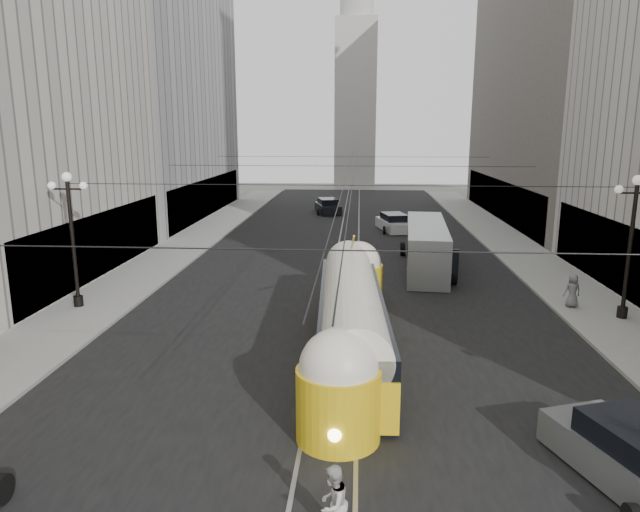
# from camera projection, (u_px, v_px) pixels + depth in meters

# --- Properties ---
(road) EXTENTS (20.00, 85.00, 0.02)m
(road) POSITION_uv_depth(u_px,v_px,m) (348.00, 251.00, 40.61)
(road) COLOR black
(road) RESTS_ON ground
(sidewalk_left) EXTENTS (4.00, 72.00, 0.15)m
(sidewalk_left) POSITION_uv_depth(u_px,v_px,m) (196.00, 238.00, 44.81)
(sidewalk_left) COLOR gray
(sidewalk_left) RESTS_ON ground
(sidewalk_right) EXTENTS (4.00, 72.00, 0.15)m
(sidewalk_right) POSITION_uv_depth(u_px,v_px,m) (507.00, 242.00, 43.20)
(sidewalk_right) COLOR gray
(sidewalk_right) RESTS_ON ground
(rail_left) EXTENTS (0.12, 85.00, 0.04)m
(rail_left) POSITION_uv_depth(u_px,v_px,m) (337.00, 250.00, 40.66)
(rail_left) COLOR gray
(rail_left) RESTS_ON ground
(rail_right) EXTENTS (0.12, 85.00, 0.04)m
(rail_right) POSITION_uv_depth(u_px,v_px,m) (359.00, 251.00, 40.56)
(rail_right) COLOR gray
(rail_right) RESTS_ON ground
(building_left_far) EXTENTS (12.60, 28.60, 28.60)m
(building_left_far) POSITION_uv_depth(u_px,v_px,m) (142.00, 66.00, 53.97)
(building_left_far) COLOR #999999
(building_left_far) RESTS_ON ground
(building_right_far) EXTENTS (12.60, 32.60, 32.60)m
(building_right_far) POSITION_uv_depth(u_px,v_px,m) (577.00, 39.00, 50.86)
(building_right_far) COLOR #514C47
(building_right_far) RESTS_ON ground
(distant_tower) EXTENTS (6.00, 6.00, 31.36)m
(distant_tower) POSITION_uv_depth(u_px,v_px,m) (356.00, 84.00, 83.66)
(distant_tower) COLOR #B2AFA8
(distant_tower) RESTS_ON ground
(lamppost_left_mid) EXTENTS (1.86, 0.44, 6.37)m
(lamppost_left_mid) POSITION_uv_depth(u_px,v_px,m) (72.00, 232.00, 26.52)
(lamppost_left_mid) COLOR black
(lamppost_left_mid) RESTS_ON sidewalk_left
(lamppost_right_mid) EXTENTS (1.86, 0.44, 6.37)m
(lamppost_right_mid) POSITION_uv_depth(u_px,v_px,m) (631.00, 239.00, 24.84)
(lamppost_right_mid) COLOR black
(lamppost_right_mid) RESTS_ON sidewalk_right
(catenary) EXTENTS (25.00, 72.00, 0.23)m
(catenary) POSITION_uv_depth(u_px,v_px,m) (350.00, 168.00, 38.35)
(catenary) COLOR black
(catenary) RESTS_ON ground
(streetcar) EXTENTS (2.87, 14.87, 3.23)m
(streetcar) POSITION_uv_depth(u_px,v_px,m) (351.00, 314.00, 21.50)
(streetcar) COLOR gold
(streetcar) RESTS_ON ground
(city_bus) EXTENTS (3.15, 11.10, 2.78)m
(city_bus) POSITION_uv_depth(u_px,v_px,m) (426.00, 244.00, 34.99)
(city_bus) COLOR gray
(city_bus) RESTS_ON ground
(sedan_white_far) EXTENTS (3.03, 5.10, 1.51)m
(sedan_white_far) POSITION_uv_depth(u_px,v_px,m) (394.00, 223.00, 48.29)
(sedan_white_far) COLOR white
(sedan_white_far) RESTS_ON ground
(sedan_dark_far) EXTENTS (3.10, 5.14, 1.52)m
(sedan_dark_far) POSITION_uv_depth(u_px,v_px,m) (328.00, 206.00, 58.83)
(sedan_dark_far) COLOR black
(sedan_dark_far) RESTS_ON ground
(pedestrian_crossing_b) EXTENTS (0.92, 1.01, 1.67)m
(pedestrian_crossing_b) POSITION_uv_depth(u_px,v_px,m) (333.00, 504.00, 11.77)
(pedestrian_crossing_b) COLOR beige
(pedestrian_crossing_b) RESTS_ON ground
(pedestrian_sidewalk_right) EXTENTS (0.85, 0.60, 1.61)m
(pedestrian_sidewalk_right) POSITION_uv_depth(u_px,v_px,m) (573.00, 291.00, 26.99)
(pedestrian_sidewalk_right) COLOR slate
(pedestrian_sidewalk_right) RESTS_ON sidewalk_right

